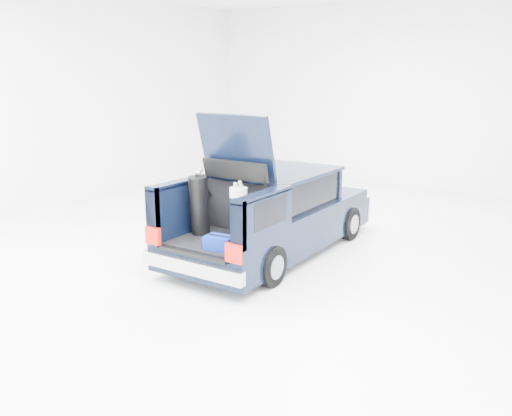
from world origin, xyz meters
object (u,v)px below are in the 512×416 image
Objects in this scene: car at (275,214)px; black_golf_bag at (199,205)px; red_suitcase at (244,223)px; blue_golf_bag at (239,213)px; blue_duffel at (220,243)px.

black_golf_bag is (-0.45, -1.52, 0.40)m from car.
black_golf_bag is (-0.79, -0.09, 0.19)m from red_suitcase.
blue_golf_bag reaches higher than blue_duffel.
blue_golf_bag is (-0.16, 0.08, 0.13)m from red_suitcase.
blue_golf_bag is at bearing -82.67° from car.
red_suitcase is at bearing -6.48° from black_golf_bag.
blue_golf_bag is (0.17, -1.35, 0.33)m from car.
car is 10.52× the size of blue_duffel.
black_golf_bag is 0.65m from blue_golf_bag.
car is at bearing 60.66° from black_golf_bag.
blue_golf_bag is at bearing 134.74° from red_suitcase.
black_golf_bag reaches higher than red_suitcase.
car reaches higher than blue_golf_bag.
black_golf_bag is 0.90m from blue_duffel.
blue_golf_bag is at bearing 91.26° from blue_duffel.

